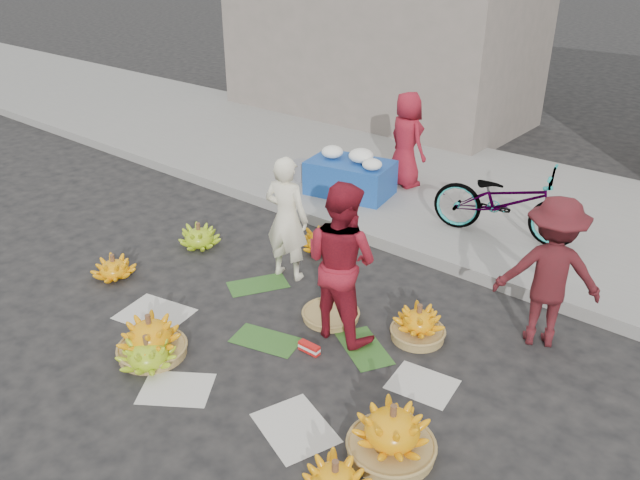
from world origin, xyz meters
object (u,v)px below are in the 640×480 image
Objects in this scene: vendor_cream at (287,219)px; flower_table at (351,175)px; banana_bunch_0 at (114,268)px; bicycle at (506,201)px; banana_bunch_4 at (392,433)px.

flower_table is at bearing -82.31° from vendor_cream.
vendor_cream is (1.48, 1.29, 0.59)m from banana_bunch_0.
vendor_cream is 1.10× the size of flower_table.
bicycle is (3.00, 3.57, 0.47)m from banana_bunch_0.
banana_bunch_0 is 3.56m from flower_table.
vendor_cream is at bearing 41.11° from banana_bunch_0.
bicycle reaches higher than banana_bunch_0.
banana_bunch_0 is 0.62× the size of banana_bunch_4.
banana_bunch_0 is at bearing 176.81° from banana_bunch_4.
bicycle is at bearing 49.90° from banana_bunch_0.
vendor_cream reaches higher than banana_bunch_4.
bicycle reaches higher than banana_bunch_4.
banana_bunch_0 is at bearing 127.25° from bicycle.
bicycle is at bearing -135.56° from vendor_cream.
vendor_cream is at bearing 148.06° from banana_bunch_4.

